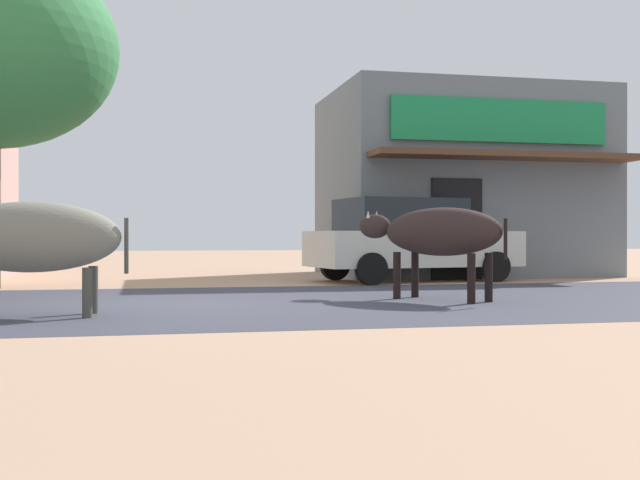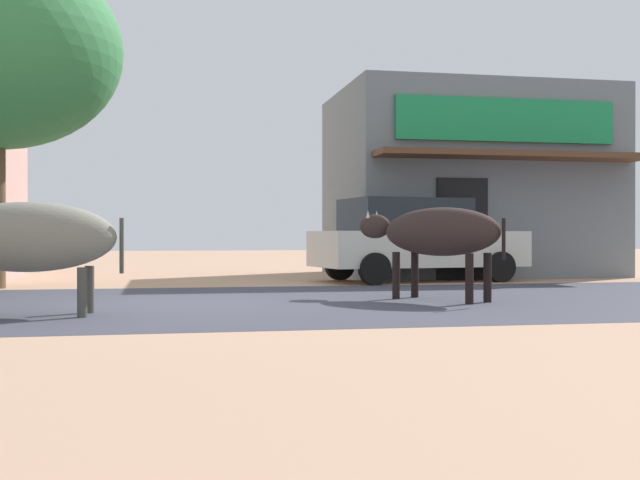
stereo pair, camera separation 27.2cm
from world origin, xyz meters
TOP-DOWN VIEW (x-y plane):
  - ground at (0.00, 0.00)m, footprint 80.00×80.00m
  - asphalt_road at (0.00, 0.00)m, footprint 72.00×6.62m
  - storefront_right_club at (6.93, 6.94)m, footprint 6.02×5.28m
  - parked_hatchback_car at (4.83, 4.44)m, footprint 4.34×2.41m
  - cow_near_brown at (-1.68, -1.33)m, footprint 2.60×0.87m
  - cow_far_dark at (3.65, -0.17)m, footprint 1.74×2.28m

SIDE VIEW (x-z plane):
  - ground at x=0.00m, z-range 0.00..0.00m
  - asphalt_road at x=0.00m, z-range 0.00..0.00m
  - parked_hatchback_car at x=4.83m, z-range 0.02..1.66m
  - cow_near_brown at x=-1.68m, z-range 0.24..1.53m
  - cow_far_dark at x=3.65m, z-range 0.29..1.60m
  - storefront_right_club at x=6.93m, z-range 0.01..4.26m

